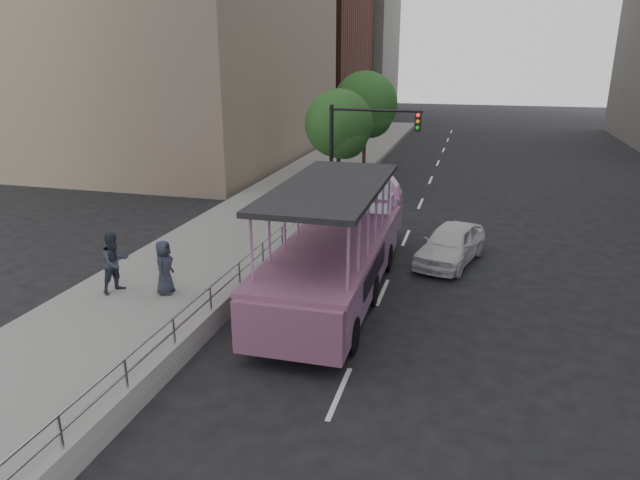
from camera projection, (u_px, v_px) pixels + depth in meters
The scene contains 13 objects.
ground at pixel (320, 346), 15.08m from camera, with size 160.00×160.00×0.00m, color black.
sidewalk at pixel (256, 222), 25.65m from camera, with size 5.50×80.00×0.30m, color gray.
kerb_wall at pixel (240, 289), 17.55m from camera, with size 0.24×30.00×0.36m, color gray.
guardrail at pixel (239, 269), 17.34m from camera, with size 0.07×22.00×0.71m.
duck_boat at pixel (342, 246), 18.64m from camera, with size 2.93×11.37×3.77m.
car at pixel (451, 244), 20.94m from camera, with size 1.70×4.22×1.44m, color white.
pedestrian_mid at pixel (115, 262), 17.55m from camera, with size 0.93×0.72×1.90m, color #2A303D.
pedestrian_far at pixel (164, 267), 17.44m from camera, with size 0.83×0.54×1.70m, color #2A303D.
parking_sign at pixel (318, 194), 24.46m from camera, with size 0.15×0.58×2.60m.
traffic_signal at pixel (357, 143), 25.88m from camera, with size 4.20×0.32×5.20m.
street_tree_near at pixel (340, 126), 29.33m from camera, with size 3.52×3.52×5.72m.
street_tree_far at pixel (366, 107), 34.63m from camera, with size 3.97×3.97×6.45m.
midrise_stone_b at pixel (332, 33), 74.68m from camera, with size 16.00×14.00×20.00m, color slate.
Camera 1 is at (3.56, -12.99, 7.35)m, focal length 32.00 mm.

